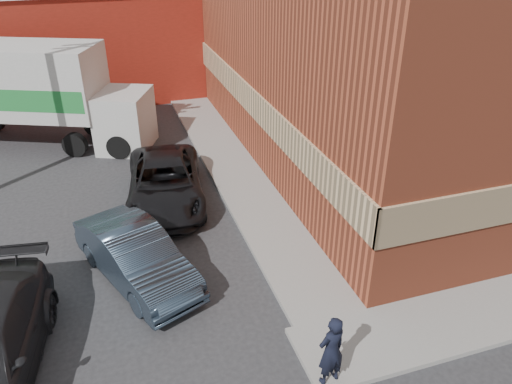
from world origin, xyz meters
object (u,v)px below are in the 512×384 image
object	(u,v)px
sedan	(136,256)
man	(331,351)
warehouse	(38,35)
box_truck	(41,89)
suv_a	(165,182)
brick_building	(427,17)

from	to	relation	value
sedan	man	bearing A→B (deg)	-77.07
warehouse	box_truck	xyz separation A→B (m)	(0.36, -7.43, -0.57)
warehouse	suv_a	bearing A→B (deg)	-73.54
sedan	suv_a	world-z (taller)	sedan
brick_building	man	size ratio (longest dim) A/B	11.66
sedan	brick_building	bearing A→B (deg)	5.24
sedan	box_truck	world-z (taller)	box_truck
sedan	suv_a	distance (m)	3.88
sedan	suv_a	size ratio (longest dim) A/B	0.84
warehouse	man	distance (m)	22.40
brick_building	sedan	world-z (taller)	brick_building
suv_a	box_truck	xyz separation A→B (m)	(-3.62, 6.04, 1.56)
warehouse	brick_building	bearing A→B (deg)	-37.20
warehouse	man	world-z (taller)	warehouse
warehouse	box_truck	world-z (taller)	warehouse
warehouse	man	xyz separation A→B (m)	(5.80, -21.55, -1.91)
brick_building	sedan	bearing A→B (deg)	-152.57
brick_building	sedan	size ratio (longest dim) A/B	4.38
brick_building	man	xyz separation A→B (m)	(-8.70, -10.55, -3.78)
suv_a	brick_building	bearing A→B (deg)	21.01
suv_a	warehouse	bearing A→B (deg)	114.26
brick_building	man	distance (m)	14.18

